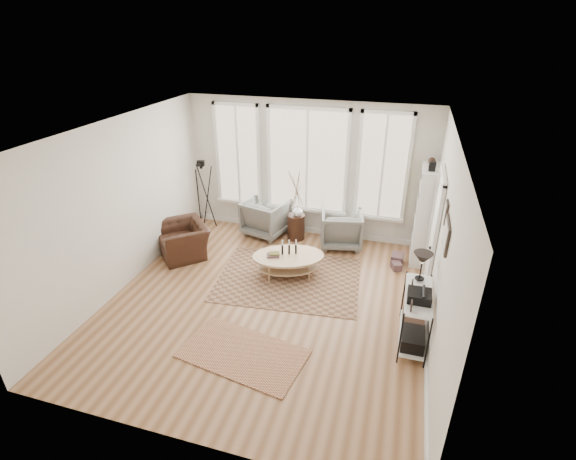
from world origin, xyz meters
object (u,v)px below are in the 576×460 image
(low_shelf, at_px, (416,312))
(armchair_left, at_px, (266,217))
(bookcase, at_px, (424,215))
(armchair_right, at_px, (341,228))
(side_table, at_px, (296,206))
(coffee_table, at_px, (288,260))
(accent_chair, at_px, (183,240))

(low_shelf, height_order, armchair_left, low_shelf)
(bookcase, relative_size, armchair_right, 2.41)
(armchair_right, bearing_deg, bookcase, 163.87)
(side_table, bearing_deg, bookcase, -2.98)
(bookcase, bearing_deg, side_table, 177.02)
(bookcase, xyz_separation_m, coffee_table, (-2.33, -1.32, -0.63))
(low_shelf, height_order, side_table, side_table)
(armchair_left, bearing_deg, bookcase, -167.37)
(armchair_left, bearing_deg, coffee_table, 137.72)
(bookcase, relative_size, side_table, 1.31)
(bookcase, xyz_separation_m, low_shelf, (-0.06, -2.52, -0.44))
(coffee_table, distance_m, armchair_right, 1.61)
(coffee_table, bearing_deg, armchair_left, 122.01)
(low_shelf, distance_m, accent_chair, 4.71)
(coffee_table, distance_m, accent_chair, 2.24)
(bookcase, distance_m, coffee_table, 2.75)
(armchair_left, xyz_separation_m, side_table, (0.69, -0.04, 0.36))
(coffee_table, relative_size, armchair_right, 1.78)
(bookcase, bearing_deg, accent_chair, -165.63)
(bookcase, height_order, armchair_left, bookcase)
(armchair_right, height_order, accent_chair, armchair_right)
(armchair_right, relative_size, side_table, 0.54)
(armchair_left, relative_size, armchair_right, 1.03)
(coffee_table, relative_size, accent_chair, 1.50)
(bookcase, relative_size, low_shelf, 1.58)
(low_shelf, xyz_separation_m, armchair_left, (-3.20, 2.70, -0.11))
(coffee_table, bearing_deg, armchair_right, 62.36)
(coffee_table, bearing_deg, low_shelf, -27.95)
(coffee_table, height_order, accent_chair, accent_chair)
(bookcase, xyz_separation_m, armchair_left, (-3.26, 0.18, -0.55))
(bookcase, height_order, coffee_table, bookcase)
(low_shelf, height_order, coffee_table, low_shelf)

